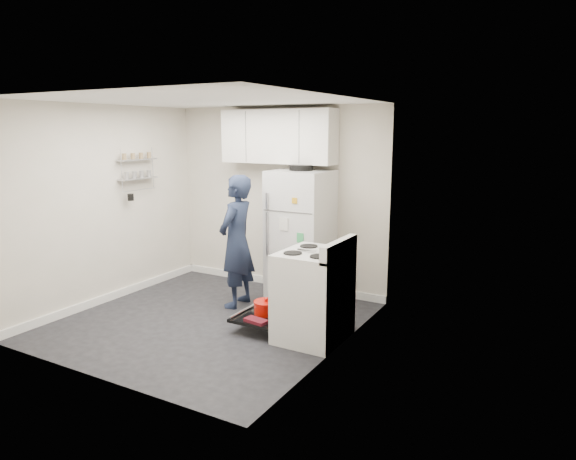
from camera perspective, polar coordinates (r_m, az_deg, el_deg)
The scene contains 7 objects.
room at distance 5.85m, azimuth -9.14°, elevation 1.29°, with size 3.21×3.21×2.51m.
electric_range at distance 5.45m, azimuth 2.73°, elevation -7.34°, with size 0.66×0.76×1.10m.
open_oven_door at distance 5.82m, azimuth -2.50°, elevation -9.07°, with size 0.55×0.70×0.22m.
refrigerator at distance 6.62m, azimuth 1.43°, elevation -0.60°, with size 0.72×0.74×1.75m.
upper_cabinets at distance 6.85m, azimuth -1.10°, elevation 10.35°, with size 1.60×0.33×0.70m, color silver.
wall_shelf_rack at distance 7.13m, azimuth -16.42°, elevation 6.52°, with size 0.14×0.60×0.61m.
person at distance 6.39m, azimuth -5.72°, elevation -1.27°, with size 0.60×0.40×1.65m, color #192138.
Camera 1 is at (3.57, -4.48, 2.19)m, focal length 32.00 mm.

